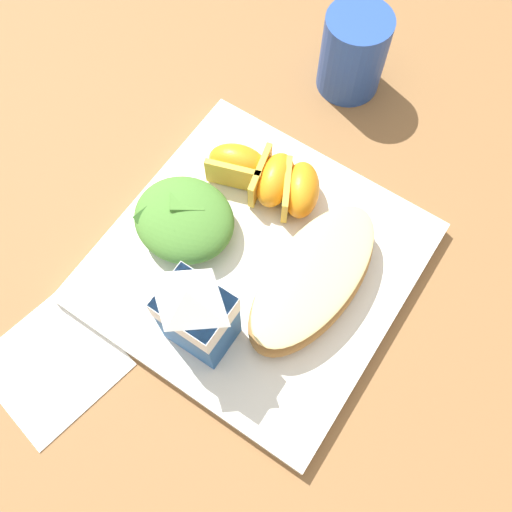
{
  "coord_description": "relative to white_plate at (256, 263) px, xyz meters",
  "views": [
    {
      "loc": [
        -0.12,
        0.17,
        0.51
      ],
      "look_at": [
        0.0,
        0.0,
        0.03
      ],
      "focal_mm": 39.04,
      "sensor_mm": 36.0,
      "label": 1
    }
  ],
  "objects": [
    {
      "name": "ground",
      "position": [
        0.0,
        0.0,
        -0.01
      ],
      "size": [
        3.0,
        3.0,
        0.0
      ],
      "primitive_type": "plane",
      "color": "olive"
    },
    {
      "name": "paper_napkin",
      "position": [
        0.1,
        0.19,
        -0.01
      ],
      "size": [
        0.13,
        0.13,
        0.0
      ],
      "primitive_type": "cube",
      "rotation": [
        0.0,
        0.0,
        -0.2
      ],
      "color": "white",
      "rests_on": "ground"
    },
    {
      "name": "orange_wedge_rear",
      "position": [
        0.07,
        -0.07,
        0.03
      ],
      "size": [
        0.07,
        0.05,
        0.04
      ],
      "color": "orange",
      "rests_on": "white_plate"
    },
    {
      "name": "cheesy_pizza_bread",
      "position": [
        -0.06,
        -0.01,
        0.03
      ],
      "size": [
        0.09,
        0.17,
        0.04
      ],
      "color": "#B77F42",
      "rests_on": "white_plate"
    },
    {
      "name": "green_salad_pile",
      "position": [
        0.08,
        0.01,
        0.03
      ],
      "size": [
        0.1,
        0.09,
        0.04
      ],
      "color": "#4C8433",
      "rests_on": "white_plate"
    },
    {
      "name": "white_plate",
      "position": [
        0.0,
        0.0,
        0.0
      ],
      "size": [
        0.28,
        0.28,
        0.02
      ],
      "primitive_type": "cube",
      "color": "white",
      "rests_on": "ground"
    },
    {
      "name": "drinking_blue_cup",
      "position": [
        0.04,
        -0.25,
        0.04
      ],
      "size": [
        0.07,
        0.07,
        0.09
      ],
      "primitive_type": "cylinder",
      "color": "#284CA3",
      "rests_on": "ground"
    },
    {
      "name": "orange_wedge_middle",
      "position": [
        0.03,
        -0.08,
        0.03
      ],
      "size": [
        0.05,
        0.07,
        0.04
      ],
      "color": "orange",
      "rests_on": "white_plate"
    },
    {
      "name": "milk_carton",
      "position": [
        0.0,
        0.09,
        0.07
      ],
      "size": [
        0.06,
        0.05,
        0.11
      ],
      "color": "#23569E",
      "rests_on": "white_plate"
    },
    {
      "name": "orange_wedge_front",
      "position": [
        -0.0,
        -0.08,
        0.03
      ],
      "size": [
        0.06,
        0.07,
        0.04
      ],
      "color": "orange",
      "rests_on": "white_plate"
    }
  ]
}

